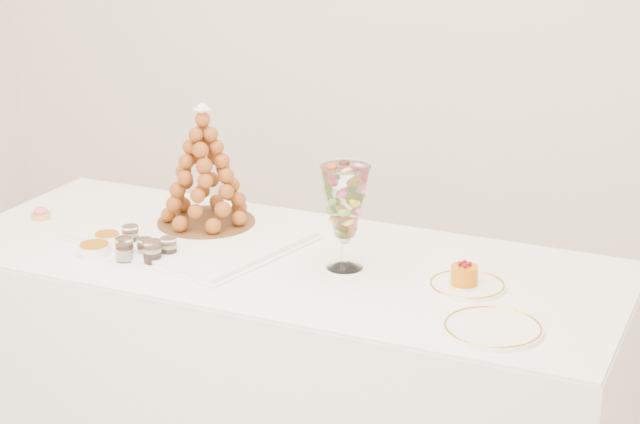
% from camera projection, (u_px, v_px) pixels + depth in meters
% --- Properties ---
extents(buffet_table, '(2.14, 0.97, 0.80)m').
position_uv_depth(buffet_table, '(281.00, 374.00, 3.38)').
color(buffet_table, white).
rests_on(buffet_table, ground).
extents(lace_tray, '(0.77, 0.66, 0.02)m').
position_uv_depth(lace_tray, '(189.00, 235.00, 3.40)').
color(lace_tray, white).
rests_on(lace_tray, buffet_table).
extents(macaron_vase, '(0.14, 0.14, 0.31)m').
position_uv_depth(macaron_vase, '(345.00, 202.00, 3.10)').
color(macaron_vase, white).
rests_on(macaron_vase, buffet_table).
extents(cake_plate, '(0.22, 0.22, 0.01)m').
position_uv_depth(cake_plate, '(467.00, 286.00, 3.02)').
color(cake_plate, white).
rests_on(cake_plate, buffet_table).
extents(spare_plate, '(0.26, 0.26, 0.01)m').
position_uv_depth(spare_plate, '(493.00, 328.00, 2.76)').
color(spare_plate, white).
rests_on(spare_plate, buffet_table).
extents(pink_tart, '(0.06, 0.06, 0.04)m').
position_uv_depth(pink_tart, '(41.00, 214.00, 3.57)').
color(pink_tart, tan).
rests_on(pink_tart, buffet_table).
extents(verrine_a, '(0.06, 0.06, 0.07)m').
position_uv_depth(verrine_a, '(131.00, 236.00, 3.32)').
color(verrine_a, white).
rests_on(verrine_a, buffet_table).
extents(verrine_b, '(0.06, 0.06, 0.06)m').
position_uv_depth(verrine_b, '(145.00, 248.00, 3.23)').
color(verrine_b, white).
rests_on(verrine_b, buffet_table).
extents(verrine_c, '(0.06, 0.06, 0.07)m').
position_uv_depth(verrine_c, '(169.00, 248.00, 3.22)').
color(verrine_c, white).
rests_on(verrine_c, buffet_table).
extents(verrine_d, '(0.06, 0.06, 0.07)m').
position_uv_depth(verrine_d, '(125.00, 249.00, 3.21)').
color(verrine_d, white).
rests_on(verrine_d, buffet_table).
extents(verrine_e, '(0.07, 0.07, 0.07)m').
position_uv_depth(verrine_e, '(152.00, 253.00, 3.18)').
color(verrine_e, white).
rests_on(verrine_e, buffet_table).
extents(ramekin_back, '(0.08, 0.08, 0.03)m').
position_uv_depth(ramekin_back, '(107.00, 238.00, 3.36)').
color(ramekin_back, white).
rests_on(ramekin_back, buffet_table).
extents(ramekin_front, '(0.10, 0.10, 0.03)m').
position_uv_depth(ramekin_front, '(95.00, 250.00, 3.26)').
color(ramekin_front, white).
rests_on(ramekin_front, buffet_table).
extents(croquembouche, '(0.32, 0.32, 0.40)m').
position_uv_depth(croquembouche, '(204.00, 166.00, 3.41)').
color(croquembouche, brown).
rests_on(croquembouche, lace_tray).
extents(mousse_cake, '(0.08, 0.08, 0.07)m').
position_uv_depth(mousse_cake, '(464.00, 275.00, 3.01)').
color(mousse_cake, '#CF6809').
rests_on(mousse_cake, cake_plate).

